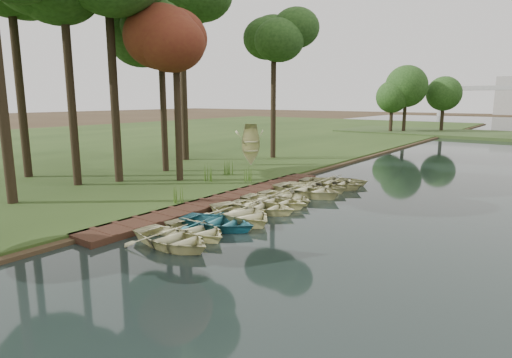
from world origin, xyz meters
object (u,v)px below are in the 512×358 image
Objects in this scene: rowboat_2 at (218,220)px; stored_rowboat at (250,161)px; rowboat_0 at (172,236)px; boardwalk at (225,200)px; rowboat_1 at (196,228)px.

stored_rowboat is at bearing 23.21° from rowboat_2.
rowboat_2 is at bearing 5.97° from rowboat_0.
boardwalk is 5.25× the size of stored_rowboat.
stored_rowboat is (-7.92, 13.87, 0.24)m from rowboat_1.
rowboat_0 is 1.05× the size of rowboat_2.
rowboat_1 is at bearing 9.67° from rowboat_0.
boardwalk is 6.70m from rowboat_0.
boardwalk is 5.48m from rowboat_1.
rowboat_2 is at bearing -111.93° from stored_rowboat.
boardwalk is at bearing 28.35° from rowboat_0.
stored_rowboat is at bearing 39.40° from rowboat_1.
rowboat_0 is 17.19m from stored_rowboat.
stored_rowboat is (-5.28, 9.08, 0.47)m from boardwalk.
rowboat_0 is 2.52m from rowboat_2.
rowboat_1 reaches higher than boardwalk.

